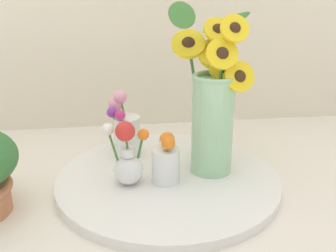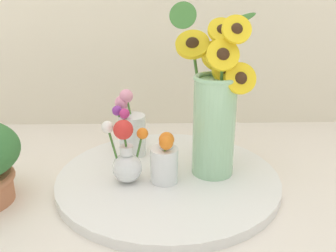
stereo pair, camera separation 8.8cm
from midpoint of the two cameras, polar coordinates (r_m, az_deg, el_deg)
ground_plane at (r=0.84m, az=0.94°, el=-12.43°), size 6.00×6.00×0.00m
serving_tray at (r=0.94m, az=2.71°, el=-7.82°), size 0.52×0.52×0.02m
mason_jar_sunflowers at (r=0.90m, az=9.61°, el=2.65°), size 0.21×0.18×0.39m
vase_small_center at (r=0.89m, az=2.40°, el=-4.89°), size 0.06×0.07×0.12m
vase_bulb_right at (r=0.88m, az=-3.25°, el=-4.60°), size 0.10×0.07×0.15m
vase_small_back at (r=1.02m, az=-3.00°, el=-0.41°), size 0.08×0.09×0.17m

